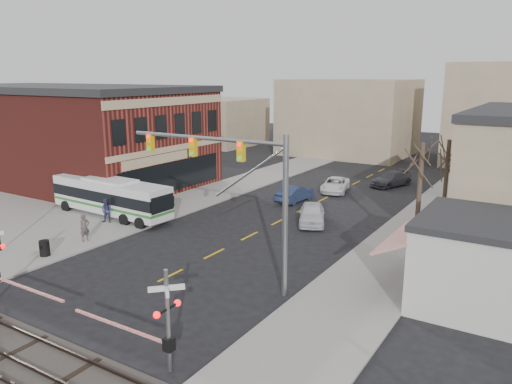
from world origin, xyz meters
TOP-DOWN VIEW (x-y plane):
  - ground at (0.00, 0.00)m, footprint 160.00×160.00m
  - sidewalk_west at (-9.50, 20.00)m, footprint 5.00×60.00m
  - sidewalk_east at (9.50, 20.00)m, footprint 5.00×60.00m
  - brick_building at (-26.98, 16.00)m, footprint 30.40×15.40m
  - awning_shop at (15.97, 7.00)m, footprint 9.74×6.20m
  - tree_east_a at (10.50, 12.00)m, footprint 0.28×0.28m
  - tree_east_b at (10.80, 18.00)m, footprint 0.28×0.28m
  - tree_east_c at (11.00, 26.00)m, footprint 0.28×0.28m
  - transit_bus at (-11.60, 8.47)m, footprint 11.00×2.84m
  - traffic_signal_mast at (3.75, 3.13)m, footprint 9.62×0.30m
  - rr_crossing_east at (5.56, -4.82)m, footprint 5.60×1.36m
  - trash_bin at (-8.22, 0.16)m, footprint 0.60×0.60m
  - car_a at (2.30, 14.88)m, footprint 3.50×4.82m
  - car_b at (-1.78, 20.08)m, footprint 1.78×4.34m
  - car_c at (-0.29, 25.28)m, footprint 3.17×5.07m
  - car_d at (3.38, 30.48)m, footprint 3.52×5.22m
  - pedestrian_near at (-8.33, 3.24)m, footprint 0.54×0.72m
  - pedestrian_far at (-10.33, 6.89)m, footprint 1.07×0.99m

SIDE VIEW (x-z plane):
  - ground at x=0.00m, z-range 0.00..0.00m
  - sidewalk_west at x=-9.50m, z-range 0.00..0.12m
  - sidewalk_east at x=9.50m, z-range 0.00..0.12m
  - trash_bin at x=-8.22m, z-range 0.12..1.06m
  - car_c at x=-0.29m, z-range 0.00..1.31m
  - car_b at x=-1.78m, z-range 0.00..1.40m
  - car_d at x=3.38m, z-range 0.00..1.40m
  - car_a at x=2.30m, z-range 0.00..1.53m
  - pedestrian_far at x=-10.33m, z-range 0.12..1.90m
  - pedestrian_near at x=-8.33m, z-range 0.12..1.92m
  - transit_bus at x=-11.60m, z-range 0.20..3.01m
  - rr_crossing_east at x=5.56m, z-range -0.03..3.97m
  - awning_shop at x=15.97m, z-range 0.01..4.31m
  - tree_east_b at x=10.80m, z-range 0.12..6.42m
  - tree_east_a at x=10.50m, z-range 0.12..6.87m
  - tree_east_c at x=11.00m, z-range 0.12..7.32m
  - brick_building at x=-26.98m, z-range 0.01..9.61m
  - traffic_signal_mast at x=3.75m, z-range 1.72..9.72m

